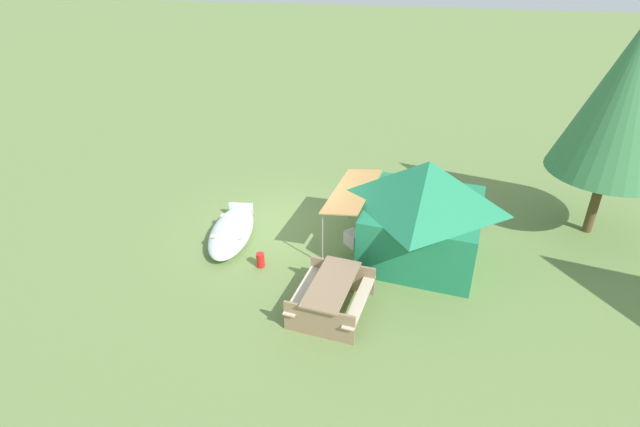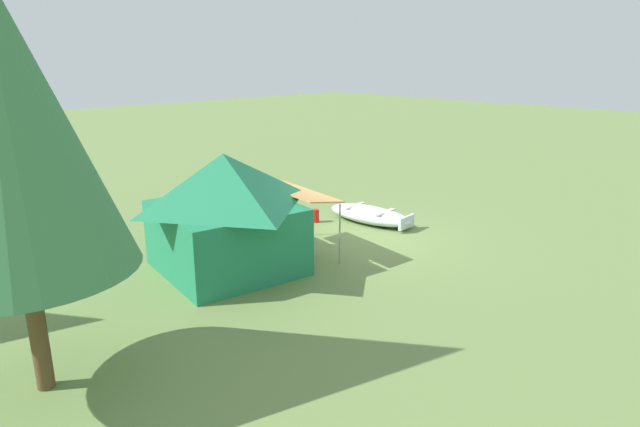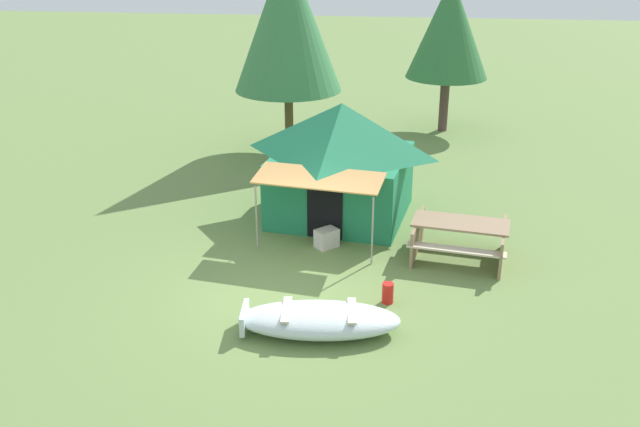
{
  "view_description": "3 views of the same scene",
  "coord_description": "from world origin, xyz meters",
  "px_view_note": "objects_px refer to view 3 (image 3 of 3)",
  "views": [
    {
      "loc": [
        11.87,
        3.09,
        7.58
      ],
      "look_at": [
        0.31,
        1.06,
        0.74
      ],
      "focal_mm": 29.06,
      "sensor_mm": 36.0,
      "label": 1
    },
    {
      "loc": [
        -9.05,
        10.24,
        4.64
      ],
      "look_at": [
        0.66,
        0.84,
        0.71
      ],
      "focal_mm": 31.02,
      "sensor_mm": 36.0,
      "label": 2
    },
    {
      "loc": [
        2.05,
        -11.0,
        6.22
      ],
      "look_at": [
        0.47,
        1.38,
        1.0
      ],
      "focal_mm": 39.29,
      "sensor_mm": 36.0,
      "label": 3
    }
  ],
  "objects_px": {
    "cooler_box": "(327,238)",
    "fuel_can": "(388,293)",
    "beached_rowboat": "(318,319)",
    "canvas_cabin_tent": "(341,159)",
    "picnic_table": "(460,235)",
    "pine_tree_back_left": "(287,19)",
    "pine_tree_back_right": "(449,28)"
  },
  "relations": [
    {
      "from": "fuel_can",
      "to": "pine_tree_back_left",
      "type": "xyz_separation_m",
      "value": [
        -3.16,
        8.39,
        3.58
      ]
    },
    {
      "from": "cooler_box",
      "to": "pine_tree_back_right",
      "type": "relative_size",
      "value": 0.09
    },
    {
      "from": "beached_rowboat",
      "to": "pine_tree_back_left",
      "type": "distance_m",
      "value": 10.33
    },
    {
      "from": "picnic_table",
      "to": "fuel_can",
      "type": "bearing_deg",
      "value": -124.05
    },
    {
      "from": "beached_rowboat",
      "to": "pine_tree_back_left",
      "type": "xyz_separation_m",
      "value": [
        -2.07,
        9.49,
        3.53
      ]
    },
    {
      "from": "picnic_table",
      "to": "beached_rowboat",
      "type": "bearing_deg",
      "value": -128.25
    },
    {
      "from": "pine_tree_back_left",
      "to": "cooler_box",
      "type": "bearing_deg",
      "value": -73.72
    },
    {
      "from": "beached_rowboat",
      "to": "canvas_cabin_tent",
      "type": "relative_size",
      "value": 0.66
    },
    {
      "from": "canvas_cabin_tent",
      "to": "picnic_table",
      "type": "distance_m",
      "value": 3.28
    },
    {
      "from": "cooler_box",
      "to": "picnic_table",
      "type": "bearing_deg",
      "value": -3.52
    },
    {
      "from": "cooler_box",
      "to": "fuel_can",
      "type": "height_order",
      "value": "cooler_box"
    },
    {
      "from": "canvas_cabin_tent",
      "to": "cooler_box",
      "type": "distance_m",
      "value": 2.07
    },
    {
      "from": "canvas_cabin_tent",
      "to": "picnic_table",
      "type": "relative_size",
      "value": 1.98
    },
    {
      "from": "canvas_cabin_tent",
      "to": "fuel_can",
      "type": "distance_m",
      "value": 4.2
    },
    {
      "from": "picnic_table",
      "to": "cooler_box",
      "type": "distance_m",
      "value": 2.69
    },
    {
      "from": "picnic_table",
      "to": "pine_tree_back_right",
      "type": "distance_m",
      "value": 9.71
    },
    {
      "from": "canvas_cabin_tent",
      "to": "pine_tree_back_right",
      "type": "distance_m",
      "value": 8.08
    },
    {
      "from": "beached_rowboat",
      "to": "picnic_table",
      "type": "distance_m",
      "value": 3.92
    },
    {
      "from": "beached_rowboat",
      "to": "pine_tree_back_right",
      "type": "xyz_separation_m",
      "value": [
        2.42,
        12.39,
        2.99
      ]
    },
    {
      "from": "beached_rowboat",
      "to": "canvas_cabin_tent",
      "type": "bearing_deg",
      "value": 91.46
    },
    {
      "from": "fuel_can",
      "to": "pine_tree_back_left",
      "type": "bearing_deg",
      "value": 110.64
    },
    {
      "from": "fuel_can",
      "to": "beached_rowboat",
      "type": "bearing_deg",
      "value": -134.72
    },
    {
      "from": "picnic_table",
      "to": "pine_tree_back_left",
      "type": "relative_size",
      "value": 0.36
    },
    {
      "from": "fuel_can",
      "to": "pine_tree_back_right",
      "type": "distance_m",
      "value": 11.76
    },
    {
      "from": "canvas_cabin_tent",
      "to": "pine_tree_back_left",
      "type": "distance_m",
      "value": 5.49
    },
    {
      "from": "fuel_can",
      "to": "pine_tree_back_right",
      "type": "relative_size",
      "value": 0.08
    },
    {
      "from": "pine_tree_back_left",
      "to": "fuel_can",
      "type": "bearing_deg",
      "value": -69.36
    },
    {
      "from": "beached_rowboat",
      "to": "pine_tree_back_right",
      "type": "distance_m",
      "value": 12.97
    },
    {
      "from": "picnic_table",
      "to": "pine_tree_back_right",
      "type": "bearing_deg",
      "value": 89.99
    },
    {
      "from": "pine_tree_back_left",
      "to": "pine_tree_back_right",
      "type": "bearing_deg",
      "value": 32.84
    },
    {
      "from": "beached_rowboat",
      "to": "cooler_box",
      "type": "relative_size",
      "value": 6.13
    },
    {
      "from": "canvas_cabin_tent",
      "to": "picnic_table",
      "type": "height_order",
      "value": "canvas_cabin_tent"
    }
  ]
}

